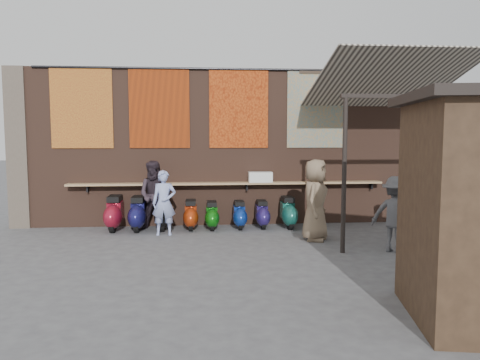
% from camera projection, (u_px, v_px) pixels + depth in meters
% --- Properties ---
extents(ground, '(70.00, 70.00, 0.00)m').
position_uv_depth(ground, '(235.00, 248.00, 9.69)').
color(ground, '#474749').
rests_on(ground, ground).
extents(brick_wall, '(10.00, 0.40, 4.00)m').
position_uv_depth(brick_wall, '(227.00, 148.00, 12.17)').
color(brick_wall, brown).
rests_on(brick_wall, ground).
extents(pier_left, '(0.50, 0.50, 4.00)m').
position_uv_depth(pier_left, '(20.00, 148.00, 11.71)').
color(pier_left, '#4C4238').
rests_on(pier_left, ground).
extents(pier_right, '(0.50, 0.50, 4.00)m').
position_uv_depth(pier_right, '(418.00, 147.00, 12.63)').
color(pier_right, '#4C4238').
rests_on(pier_right, ground).
extents(eating_counter, '(8.00, 0.32, 0.05)m').
position_uv_depth(eating_counter, '(228.00, 183.00, 11.89)').
color(eating_counter, '#9E7A51').
rests_on(eating_counter, brick_wall).
extents(shelf_box, '(0.60, 0.30, 0.26)m').
position_uv_depth(shelf_box, '(260.00, 177.00, 11.92)').
color(shelf_box, white).
rests_on(shelf_box, eating_counter).
extents(tapestry_redgold, '(1.50, 0.02, 2.00)m').
position_uv_depth(tapestry_redgold, '(82.00, 108.00, 11.54)').
color(tapestry_redgold, maroon).
rests_on(tapestry_redgold, brick_wall).
extents(tapestry_sun, '(1.50, 0.02, 2.00)m').
position_uv_depth(tapestry_sun, '(159.00, 108.00, 11.70)').
color(tapestry_sun, '#E3490D').
rests_on(tapestry_sun, brick_wall).
extents(tapestry_orange, '(1.50, 0.02, 2.00)m').
position_uv_depth(tapestry_orange, '(239.00, 108.00, 11.88)').
color(tapestry_orange, '#BA4C17').
rests_on(tapestry_orange, brick_wall).
extents(tapestry_multi, '(1.50, 0.02, 2.00)m').
position_uv_depth(tapestry_multi, '(316.00, 109.00, 12.06)').
color(tapestry_multi, teal).
rests_on(tapestry_multi, brick_wall).
extents(hang_rail, '(9.50, 0.06, 0.06)m').
position_uv_depth(hang_rail, '(227.00, 69.00, 11.75)').
color(hang_rail, black).
rests_on(hang_rail, brick_wall).
extents(scooter_stool_0, '(0.40, 0.89, 0.84)m').
position_uv_depth(scooter_stool_0, '(114.00, 213.00, 11.40)').
color(scooter_stool_0, maroon).
rests_on(scooter_stool_0, ground).
extents(scooter_stool_1, '(0.39, 0.87, 0.83)m').
position_uv_depth(scooter_stool_1, '(138.00, 214.00, 11.40)').
color(scooter_stool_1, '#141349').
rests_on(scooter_stool_1, ground).
extents(scooter_stool_2, '(0.35, 0.79, 0.75)m').
position_uv_depth(scooter_stool_2, '(163.00, 215.00, 11.49)').
color(scooter_stool_2, black).
rests_on(scooter_stool_2, ground).
extents(scooter_stool_3, '(0.34, 0.76, 0.72)m').
position_uv_depth(scooter_stool_3, '(191.00, 215.00, 11.54)').
color(scooter_stool_3, '#A22D0C').
rests_on(scooter_stool_3, ground).
extents(scooter_stool_4, '(0.32, 0.72, 0.68)m').
position_uv_depth(scooter_stool_4, '(212.00, 216.00, 11.55)').
color(scooter_stool_4, '#0D610E').
rests_on(scooter_stool_4, ground).
extents(scooter_stool_5, '(0.32, 0.72, 0.68)m').
position_uv_depth(scooter_stool_5, '(239.00, 215.00, 11.67)').
color(scooter_stool_5, navy).
rests_on(scooter_stool_5, ground).
extents(scooter_stool_6, '(0.32, 0.72, 0.68)m').
position_uv_depth(scooter_stool_6, '(262.00, 214.00, 11.75)').
color(scooter_stool_6, navy).
rests_on(scooter_stool_6, ground).
extents(scooter_stool_7, '(0.37, 0.82, 0.78)m').
position_uv_depth(scooter_stool_7, '(288.00, 212.00, 11.75)').
color(scooter_stool_7, '#165A4E').
rests_on(scooter_stool_7, ground).
extents(diner_left, '(0.56, 0.38, 1.51)m').
position_uv_depth(diner_left, '(164.00, 203.00, 10.86)').
color(diner_left, '#93A1D6').
rests_on(diner_left, ground).
extents(diner_right, '(0.93, 0.79, 1.70)m').
position_uv_depth(diner_right, '(155.00, 196.00, 11.43)').
color(diner_right, '#2D232B').
rests_on(diner_right, ground).
extents(shopper_navy, '(1.08, 0.74, 1.70)m').
position_uv_depth(shopper_navy, '(431.00, 205.00, 9.85)').
color(shopper_navy, black).
rests_on(shopper_navy, ground).
extents(shopper_grey, '(1.11, 1.06, 1.51)m').
position_uv_depth(shopper_grey, '(395.00, 214.00, 9.29)').
color(shopper_grey, '#4C4D51').
rests_on(shopper_grey, ground).
extents(shopper_tan, '(0.90, 1.04, 1.80)m').
position_uv_depth(shopper_tan, '(315.00, 200.00, 10.30)').
color(shopper_tan, '#7B654E').
rests_on(shopper_tan, ground).
extents(awning_canvas, '(3.20, 3.28, 0.97)m').
position_uv_depth(awning_canvas, '(386.00, 81.00, 10.55)').
color(awning_canvas, beige).
rests_on(awning_canvas, brick_wall).
extents(awning_ledger, '(3.30, 0.08, 0.12)m').
position_uv_depth(awning_ledger, '(362.00, 72.00, 12.08)').
color(awning_ledger, '#33261C').
rests_on(awning_ledger, brick_wall).
extents(awning_header, '(3.00, 0.08, 0.08)m').
position_uv_depth(awning_header, '(416.00, 96.00, 9.10)').
color(awning_header, black).
rests_on(awning_header, awning_post_left).
extents(awning_post_left, '(0.09, 0.09, 3.10)m').
position_uv_depth(awning_post_left, '(344.00, 175.00, 9.13)').
color(awning_post_left, black).
rests_on(awning_post_left, ground).
extents(awning_post_right, '(0.09, 0.09, 3.10)m').
position_uv_depth(awning_post_right, '(480.00, 174.00, 9.38)').
color(awning_post_right, black).
rests_on(awning_post_right, ground).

